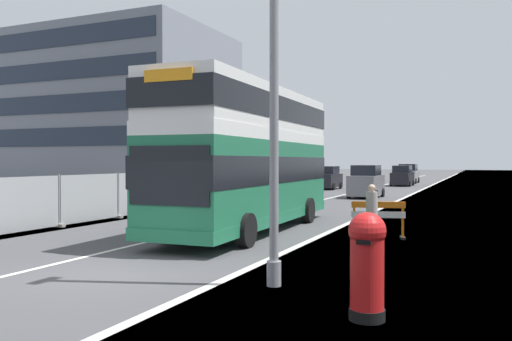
# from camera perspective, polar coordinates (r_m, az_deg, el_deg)

# --- Properties ---
(ground) EXTENTS (140.00, 280.00, 0.10)m
(ground) POSITION_cam_1_polar(r_m,az_deg,el_deg) (11.83, -13.63, -11.38)
(ground) COLOR #424244
(double_decker_bus) EXTENTS (3.16, 11.22, 5.03)m
(double_decker_bus) POSITION_cam_1_polar(r_m,az_deg,el_deg) (18.58, -0.67, 1.64)
(double_decker_bus) COLOR #1E6B47
(double_decker_bus) RESTS_ON ground
(lamppost_foreground) EXTENTS (0.29, 0.70, 9.65)m
(lamppost_foreground) POSITION_cam_1_polar(r_m,az_deg,el_deg) (10.57, 1.99, 12.45)
(lamppost_foreground) COLOR gray
(lamppost_foreground) RESTS_ON ground
(red_pillar_postbox) EXTENTS (0.59, 0.59, 1.70)m
(red_pillar_postbox) POSITION_cam_1_polar(r_m,az_deg,el_deg) (8.46, 12.04, -9.63)
(red_pillar_postbox) COLOR black
(red_pillar_postbox) RESTS_ON ground
(roadworks_barrier) EXTENTS (1.72, 0.87, 1.19)m
(roadworks_barrier) POSITION_cam_1_polar(r_m,az_deg,el_deg) (17.20, 13.21, -4.75)
(roadworks_barrier) COLOR orange
(roadworks_barrier) RESTS_ON ground
(construction_site_fence) EXTENTS (0.44, 20.60, 1.99)m
(construction_site_fence) POSITION_cam_1_polar(r_m,az_deg,el_deg) (26.24, -10.21, -2.30)
(construction_site_fence) COLOR #A8AAAD
(construction_site_fence) RESTS_ON ground
(car_oncoming_near) EXTENTS (1.96, 3.87, 2.19)m
(car_oncoming_near) POSITION_cam_1_polar(r_m,az_deg,el_deg) (35.77, 11.93, -1.28)
(car_oncoming_near) COLOR slate
(car_oncoming_near) RESTS_ON ground
(car_receding_mid) EXTENTS (1.96, 3.88, 2.00)m
(car_receding_mid) POSITION_cam_1_polar(r_m,az_deg,el_deg) (45.88, 7.79, -0.85)
(car_receding_mid) COLOR black
(car_receding_mid) RESTS_ON ground
(car_receding_far) EXTENTS (1.94, 4.13, 2.00)m
(car_receding_far) POSITION_cam_1_polar(r_m,az_deg,el_deg) (53.26, 15.67, -0.61)
(car_receding_far) COLOR black
(car_receding_far) RESTS_ON ground
(car_far_side) EXTENTS (2.10, 4.07, 2.11)m
(car_far_side) POSITION_cam_1_polar(r_m,az_deg,el_deg) (60.15, 16.27, -0.38)
(car_far_side) COLOR gray
(car_far_side) RESTS_ON ground
(bare_tree_far_verge_near) EXTENTS (2.70, 2.89, 4.68)m
(bare_tree_far_verge_near) POSITION_cam_1_polar(r_m,az_deg,el_deg) (48.38, -2.57, 0.76)
(bare_tree_far_verge_near) COLOR #4C3D2D
(bare_tree_far_verge_near) RESTS_ON ground
(pedestrian_at_kerb) EXTENTS (0.34, 0.34, 1.80)m
(pedestrian_at_kerb) POSITION_cam_1_polar(r_m,az_deg,el_deg) (15.85, 12.52, -4.70)
(pedestrian_at_kerb) COLOR #2D3342
(pedestrian_at_kerb) RESTS_ON ground
(backdrop_office_block) EXTENTS (23.28, 17.29, 16.93)m
(backdrop_office_block) POSITION_cam_1_polar(r_m,az_deg,el_deg) (63.28, -14.58, 6.48)
(backdrop_office_block) COLOR gray
(backdrop_office_block) RESTS_ON ground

